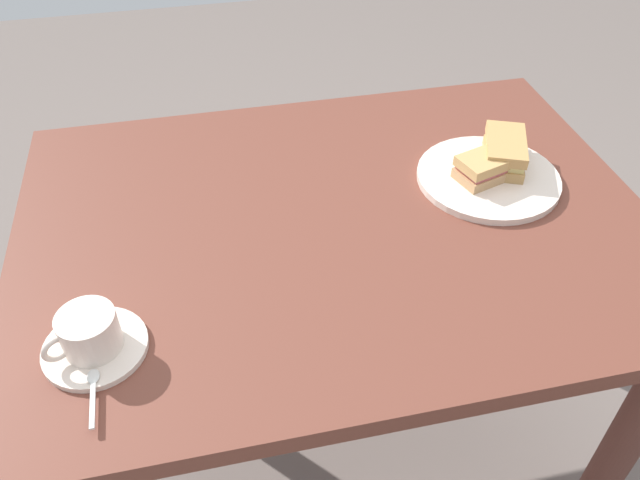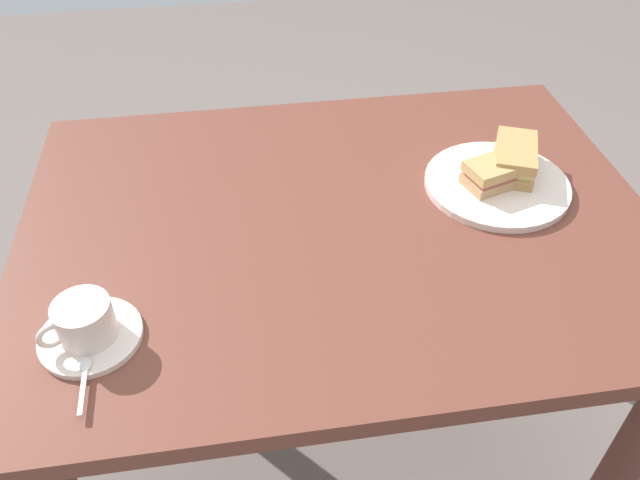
{
  "view_description": "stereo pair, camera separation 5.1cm",
  "coord_description": "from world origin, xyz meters",
  "px_view_note": "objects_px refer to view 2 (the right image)",
  "views": [
    {
      "loc": [
        0.22,
        0.87,
        1.48
      ],
      "look_at": [
        0.05,
        0.09,
        0.77
      ],
      "focal_mm": 35.26,
      "sensor_mm": 36.0,
      "label": 1
    },
    {
      "loc": [
        0.17,
        0.88,
        1.48
      ],
      "look_at": [
        0.05,
        0.09,
        0.77
      ],
      "focal_mm": 35.26,
      "sensor_mm": 36.0,
      "label": 2
    }
  ],
  "objects_px": {
    "sandwich_back": "(515,158)",
    "coffee_saucer": "(91,336)",
    "sandwich_plate": "(497,184)",
    "dining_table": "(338,265)",
    "coffee_cup": "(83,320)",
    "sandwich_front": "(497,172)",
    "spoon": "(84,375)"
  },
  "relations": [
    {
      "from": "sandwich_plate",
      "to": "sandwich_back",
      "type": "xyz_separation_m",
      "value": [
        -0.04,
        -0.03,
        0.03
      ]
    },
    {
      "from": "coffee_saucer",
      "to": "sandwich_plate",
      "type": "bearing_deg",
      "value": -159.91
    },
    {
      "from": "dining_table",
      "to": "spoon",
      "type": "bearing_deg",
      "value": 35.84
    },
    {
      "from": "sandwich_plate",
      "to": "spoon",
      "type": "distance_m",
      "value": 0.82
    },
    {
      "from": "sandwich_plate",
      "to": "sandwich_front",
      "type": "height_order",
      "value": "sandwich_front"
    },
    {
      "from": "dining_table",
      "to": "sandwich_front",
      "type": "bearing_deg",
      "value": -172.15
    },
    {
      "from": "coffee_cup",
      "to": "sandwich_front",
      "type": "bearing_deg",
      "value": -159.98
    },
    {
      "from": "dining_table",
      "to": "sandwich_plate",
      "type": "distance_m",
      "value": 0.35
    },
    {
      "from": "sandwich_front",
      "to": "coffee_saucer",
      "type": "xyz_separation_m",
      "value": [
        0.73,
        0.27,
        -0.03
      ]
    },
    {
      "from": "sandwich_plate",
      "to": "spoon",
      "type": "bearing_deg",
      "value": 25.27
    },
    {
      "from": "sandwich_plate",
      "to": "dining_table",
      "type": "bearing_deg",
      "value": 8.31
    },
    {
      "from": "sandwich_plate",
      "to": "sandwich_back",
      "type": "distance_m",
      "value": 0.06
    },
    {
      "from": "dining_table",
      "to": "sandwich_back",
      "type": "distance_m",
      "value": 0.41
    },
    {
      "from": "sandwich_front",
      "to": "spoon",
      "type": "relative_size",
      "value": 1.42
    },
    {
      "from": "coffee_cup",
      "to": "spoon",
      "type": "height_order",
      "value": "coffee_cup"
    },
    {
      "from": "sandwich_front",
      "to": "sandwich_back",
      "type": "xyz_separation_m",
      "value": [
        -0.05,
        -0.04,
        0.0
      ]
    },
    {
      "from": "dining_table",
      "to": "coffee_cup",
      "type": "relative_size",
      "value": 10.84
    },
    {
      "from": "sandwich_plate",
      "to": "coffee_cup",
      "type": "bearing_deg",
      "value": 20.11
    },
    {
      "from": "spoon",
      "to": "sandwich_plate",
      "type": "bearing_deg",
      "value": -154.73
    },
    {
      "from": "sandwich_front",
      "to": "coffee_cup",
      "type": "bearing_deg",
      "value": 20.02
    },
    {
      "from": "sandwich_back",
      "to": "coffee_cup",
      "type": "bearing_deg",
      "value": 21.18
    },
    {
      "from": "dining_table",
      "to": "coffee_saucer",
      "type": "xyz_separation_m",
      "value": [
        0.42,
        0.22,
        0.13
      ]
    },
    {
      "from": "sandwich_front",
      "to": "sandwich_back",
      "type": "relative_size",
      "value": 0.9
    },
    {
      "from": "dining_table",
      "to": "coffee_cup",
      "type": "bearing_deg",
      "value": 28.09
    },
    {
      "from": "sandwich_front",
      "to": "sandwich_back",
      "type": "distance_m",
      "value": 0.06
    },
    {
      "from": "dining_table",
      "to": "sandwich_back",
      "type": "relative_size",
      "value": 7.5
    },
    {
      "from": "coffee_saucer",
      "to": "coffee_cup",
      "type": "xyz_separation_m",
      "value": [
        0.0,
        0.0,
        0.04
      ]
    },
    {
      "from": "sandwich_plate",
      "to": "sandwich_front",
      "type": "bearing_deg",
      "value": 30.69
    },
    {
      "from": "sandwich_plate",
      "to": "coffee_saucer",
      "type": "bearing_deg",
      "value": 20.09
    },
    {
      "from": "coffee_saucer",
      "to": "coffee_cup",
      "type": "distance_m",
      "value": 0.04
    },
    {
      "from": "sandwich_back",
      "to": "coffee_saucer",
      "type": "distance_m",
      "value": 0.84
    },
    {
      "from": "sandwich_front",
      "to": "coffee_cup",
      "type": "height_order",
      "value": "coffee_cup"
    }
  ]
}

